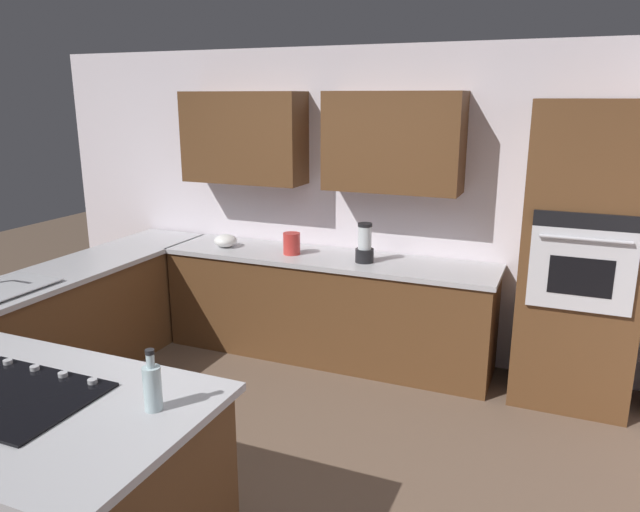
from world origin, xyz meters
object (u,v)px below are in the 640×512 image
Objects in this scene: blender at (365,245)px; second_bottle at (152,386)px; wall_oven at (581,258)px; kettle at (292,244)px; mixing_bowl at (226,241)px; cooktop at (9,395)px.

second_bottle is at bearing 88.33° from blender.
second_bottle is at bearing 57.49° from wall_oven.
wall_oven is 6.81× the size of blender.
blender is at bearing -91.67° from second_bottle.
kettle is at bearing -77.48° from second_bottle.
blender reaches higher than mixing_bowl.
kettle is at bearing 180.00° from mixing_bowl.
mixing_bowl is 0.65m from kettle.
second_bottle is at bearing 102.52° from kettle.
wall_oven reaches higher than kettle.
kettle is (-0.09, -2.75, 0.08)m from cooktop.
kettle is at bearing 1.04° from wall_oven.
second_bottle is (1.68, 2.63, -0.08)m from wall_oven.
kettle is at bearing -91.94° from cooktop.
mixing_bowl is at bearing 0.81° from wall_oven.
wall_oven is at bearing -178.54° from blender.
mixing_bowl is at bearing -78.54° from cooktop.
wall_oven is 2.90m from mixing_bowl.
mixing_bowl is at bearing -64.68° from second_bottle.
wall_oven is 3.12m from second_bottle.
blender is at bearing -105.14° from cooktop.
kettle is (2.25, 0.04, -0.10)m from wall_oven.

